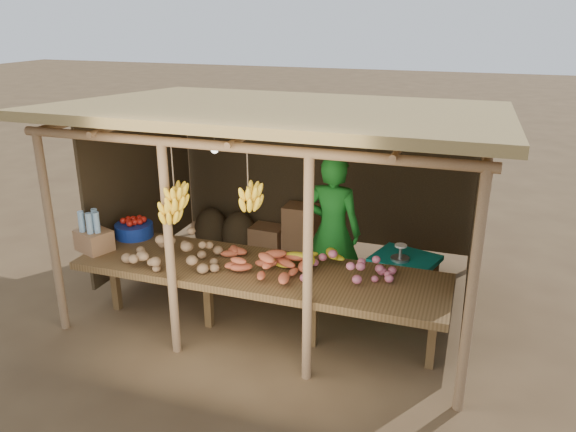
% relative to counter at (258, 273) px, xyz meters
% --- Properties ---
extents(ground, '(60.00, 60.00, 0.00)m').
position_rel_counter_xyz_m(ground, '(-0.00, 0.95, -0.74)').
color(ground, brown).
rests_on(ground, ground).
extents(stall_structure, '(4.70, 3.50, 2.43)m').
position_rel_counter_xyz_m(stall_structure, '(-0.02, 1.02, 1.18)').
color(stall_structure, '#956F4C').
rests_on(stall_structure, ground).
extents(counter, '(3.90, 1.05, 0.80)m').
position_rel_counter_xyz_m(counter, '(0.00, 0.00, 0.00)').
color(counter, brown).
rests_on(counter, ground).
extents(potato_heap, '(1.15, 0.84, 0.37)m').
position_rel_counter_xyz_m(potato_heap, '(-0.86, -0.16, 0.25)').
color(potato_heap, '#8D6B48').
rests_on(potato_heap, counter).
extents(sweet_potato_heap, '(1.06, 0.74, 0.36)m').
position_rel_counter_xyz_m(sweet_potato_heap, '(0.05, -0.03, 0.24)').
color(sweet_potato_heap, '#C05331').
rests_on(sweet_potato_heap, counter).
extents(onion_heap, '(0.98, 0.70, 0.36)m').
position_rel_counter_xyz_m(onion_heap, '(0.95, 0.02, 0.24)').
color(onion_heap, '#C55F75').
rests_on(onion_heap, counter).
extents(banana_pile, '(0.75, 0.54, 0.35)m').
position_rel_counter_xyz_m(banana_pile, '(0.50, 0.20, 0.24)').
color(banana_pile, yellow).
rests_on(banana_pile, counter).
extents(tomato_basin, '(0.44, 0.44, 0.23)m').
position_rel_counter_xyz_m(tomato_basin, '(-1.72, 0.35, 0.16)').
color(tomato_basin, navy).
rests_on(tomato_basin, counter).
extents(bottle_box, '(0.45, 0.40, 0.47)m').
position_rel_counter_xyz_m(bottle_box, '(-1.90, -0.15, 0.24)').
color(bottle_box, '#9E6D47').
rests_on(bottle_box, counter).
extents(vendor, '(0.70, 0.48, 1.83)m').
position_rel_counter_xyz_m(vendor, '(0.54, 0.97, 0.18)').
color(vendor, '#186F1F').
rests_on(vendor, ground).
extents(tarp_crate, '(0.85, 0.78, 0.84)m').
position_rel_counter_xyz_m(tarp_crate, '(1.37, 1.13, -0.40)').
color(tarp_crate, brown).
rests_on(tarp_crate, ground).
extents(carton_stack, '(0.99, 0.39, 0.75)m').
position_rel_counter_xyz_m(carton_stack, '(-0.38, 2.15, -0.41)').
color(carton_stack, '#9E6D47').
rests_on(carton_stack, ground).
extents(burlap_sacks, '(0.95, 0.50, 0.67)m').
position_rel_counter_xyz_m(burlap_sacks, '(-1.40, 2.13, -0.45)').
color(burlap_sacks, '#43341F').
rests_on(burlap_sacks, ground).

